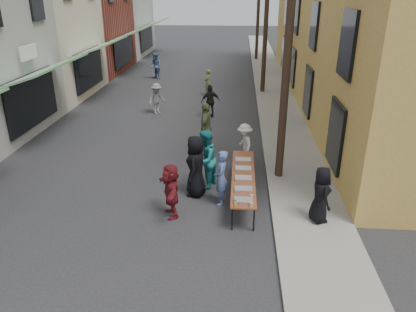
# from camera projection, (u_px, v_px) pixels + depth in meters

# --- Properties ---
(ground) EXTENTS (120.00, 120.00, 0.00)m
(ground) POSITION_uv_depth(u_px,v_px,m) (134.00, 219.00, 11.51)
(ground) COLOR #28282B
(ground) RESTS_ON ground
(sidewalk) EXTENTS (2.20, 60.00, 0.10)m
(sidewalk) POSITION_uv_depth(u_px,v_px,m) (274.00, 92.00, 24.92)
(sidewalk) COLOR gray
(sidewalk) RESTS_ON ground
(storefront_row) EXTENTS (8.00, 37.00, 9.00)m
(storefront_row) POSITION_uv_depth(u_px,v_px,m) (27.00, 21.00, 24.36)
(storefront_row) COLOR maroon
(storefront_row) RESTS_ON ground
(building_ochre) EXTENTS (10.00, 28.00, 10.00)m
(building_ochre) POSITION_uv_depth(u_px,v_px,m) (396.00, 8.00, 21.64)
(building_ochre) COLOR gold
(building_ochre) RESTS_ON ground
(utility_pole_near) EXTENTS (0.26, 0.26, 9.00)m
(utility_pole_near) POSITION_uv_depth(u_px,v_px,m) (288.00, 43.00, 12.21)
(utility_pole_near) COLOR #2D2116
(utility_pole_near) RESTS_ON ground
(utility_pole_mid) EXTENTS (0.26, 0.26, 9.00)m
(utility_pole_mid) POSITION_uv_depth(u_px,v_px,m) (266.00, 16.00, 23.23)
(utility_pole_mid) COLOR #2D2116
(utility_pole_mid) RESTS_ON ground
(utility_pole_far) EXTENTS (0.26, 0.26, 9.00)m
(utility_pole_far) POSITION_uv_depth(u_px,v_px,m) (258.00, 6.00, 34.26)
(utility_pole_far) COLOR #2D2116
(utility_pole_far) RESTS_ON ground
(serving_table) EXTENTS (0.70, 4.00, 0.75)m
(serving_table) POSITION_uv_depth(u_px,v_px,m) (243.00, 177.00, 12.41)
(serving_table) COLOR maroon
(serving_table) RESTS_ON ground
(catering_tray_sausage) EXTENTS (0.50, 0.33, 0.08)m
(catering_tray_sausage) POSITION_uv_depth(u_px,v_px,m) (244.00, 201.00, 10.86)
(catering_tray_sausage) COLOR maroon
(catering_tray_sausage) RESTS_ON serving_table
(catering_tray_foil_b) EXTENTS (0.50, 0.33, 0.08)m
(catering_tray_foil_b) POSITION_uv_depth(u_px,v_px,m) (243.00, 189.00, 11.46)
(catering_tray_foil_b) COLOR #B2B2B7
(catering_tray_foil_b) RESTS_ON serving_table
(catering_tray_buns) EXTENTS (0.50, 0.33, 0.08)m
(catering_tray_buns) POSITION_uv_depth(u_px,v_px,m) (243.00, 179.00, 12.10)
(catering_tray_buns) COLOR tan
(catering_tray_buns) RESTS_ON serving_table
(catering_tray_foil_d) EXTENTS (0.50, 0.33, 0.08)m
(catering_tray_foil_d) POSITION_uv_depth(u_px,v_px,m) (243.00, 169.00, 12.75)
(catering_tray_foil_d) COLOR #B2B2B7
(catering_tray_foil_d) RESTS_ON serving_table
(catering_tray_buns_end) EXTENTS (0.50, 0.33, 0.08)m
(catering_tray_buns_end) POSITION_uv_depth(u_px,v_px,m) (243.00, 160.00, 13.39)
(catering_tray_buns_end) COLOR tan
(catering_tray_buns_end) RESTS_ON serving_table
(condiment_jar_a) EXTENTS (0.07, 0.07, 0.08)m
(condiment_jar_a) POSITION_uv_depth(u_px,v_px,m) (235.00, 206.00, 10.60)
(condiment_jar_a) COLOR #A57F26
(condiment_jar_a) RESTS_ON serving_table
(condiment_jar_b) EXTENTS (0.07, 0.07, 0.08)m
(condiment_jar_b) POSITION_uv_depth(u_px,v_px,m) (235.00, 204.00, 10.70)
(condiment_jar_b) COLOR #A57F26
(condiment_jar_b) RESTS_ON serving_table
(condiment_jar_c) EXTENTS (0.07, 0.07, 0.08)m
(condiment_jar_c) POSITION_uv_depth(u_px,v_px,m) (235.00, 202.00, 10.79)
(condiment_jar_c) COLOR #A57F26
(condiment_jar_c) RESTS_ON serving_table
(cup_stack) EXTENTS (0.08, 0.08, 0.12)m
(cup_stack) POSITION_uv_depth(u_px,v_px,m) (251.00, 205.00, 10.61)
(cup_stack) COLOR tan
(cup_stack) RESTS_ON serving_table
(guest_front_a) EXTENTS (0.71, 1.01, 1.95)m
(guest_front_a) POSITION_uv_depth(u_px,v_px,m) (196.00, 166.00, 12.48)
(guest_front_a) COLOR black
(guest_front_a) RESTS_ON ground
(guest_front_b) EXTENTS (0.43, 0.63, 1.70)m
(guest_front_b) POSITION_uv_depth(u_px,v_px,m) (221.00, 178.00, 12.01)
(guest_front_b) COLOR #4F6599
(guest_front_b) RESTS_ON ground
(guest_front_c) EXTENTS (1.01, 1.14, 1.96)m
(guest_front_c) POSITION_uv_depth(u_px,v_px,m) (205.00, 159.00, 12.95)
(guest_front_c) COLOR teal
(guest_front_c) RESTS_ON ground
(guest_front_d) EXTENTS (0.81, 1.10, 1.53)m
(guest_front_d) POSITION_uv_depth(u_px,v_px,m) (244.00, 144.00, 14.81)
(guest_front_d) COLOR silver
(guest_front_d) RESTS_ON ground
(guest_front_e) EXTENTS (0.64, 1.20, 1.95)m
(guest_front_e) POSITION_uv_depth(u_px,v_px,m) (206.00, 127.00, 15.94)
(guest_front_e) COLOR #616E40
(guest_front_e) RESTS_ON ground
(guest_queue_back) EXTENTS (0.93, 1.55, 1.59)m
(guest_queue_back) POSITION_uv_depth(u_px,v_px,m) (171.00, 190.00, 11.39)
(guest_queue_back) COLOR maroon
(guest_queue_back) RESTS_ON ground
(server) EXTENTS (0.69, 0.89, 1.60)m
(server) POSITION_uv_depth(u_px,v_px,m) (321.00, 195.00, 10.94)
(server) COLOR black
(server) RESTS_ON sidewalk
(passerby_left) EXTENTS (1.11, 1.15, 1.57)m
(passerby_left) POSITION_uv_depth(u_px,v_px,m) (157.00, 99.00, 20.65)
(passerby_left) COLOR gray
(passerby_left) RESTS_ON ground
(passerby_mid) EXTENTS (1.04, 0.70, 1.64)m
(passerby_mid) POSITION_uv_depth(u_px,v_px,m) (210.00, 101.00, 20.04)
(passerby_mid) COLOR black
(passerby_mid) RESTS_ON ground
(passerby_right) EXTENTS (0.52, 0.65, 1.55)m
(passerby_right) POSITION_uv_depth(u_px,v_px,m) (208.00, 82.00, 24.13)
(passerby_right) COLOR #5E663B
(passerby_right) RESTS_ON ground
(passerby_far) EXTENTS (1.10, 1.10, 1.80)m
(passerby_far) POSITION_uv_depth(u_px,v_px,m) (156.00, 66.00, 28.33)
(passerby_far) COLOR #4A6890
(passerby_far) RESTS_ON ground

